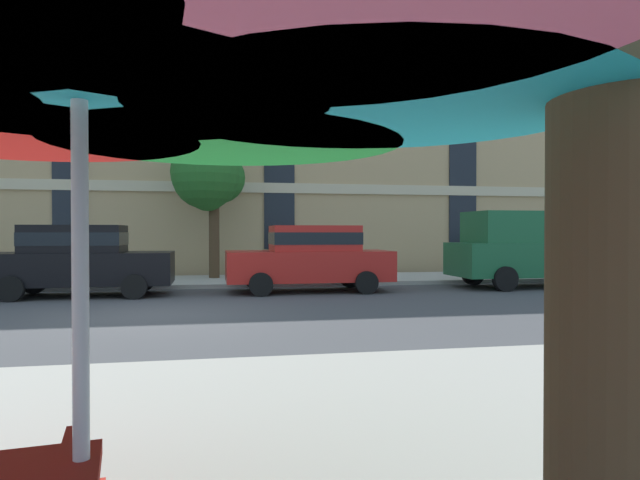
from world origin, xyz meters
name	(u,v)px	position (x,y,z in m)	size (l,w,h in m)	color
ground_plane	(152,316)	(0.00, 0.00, 0.00)	(120.00, 120.00, 0.00)	#424244
sidewalk_far	(174,282)	(0.00, 6.80, 0.06)	(56.00, 3.60, 0.12)	#B2ADA3
apartment_building	(186,127)	(0.00, 14.99, 6.40)	(42.57, 12.08, 12.80)	tan
sedan_black	(80,258)	(-2.10, 3.70, 0.95)	(4.40, 1.98, 1.78)	black
sedan_red	(311,256)	(3.76, 3.70, 0.95)	(4.40, 1.98, 1.78)	#B21E19
pickup_green	(531,252)	(10.29, 3.70, 1.03)	(5.10, 2.12, 2.20)	#195933
street_tree_middle	(208,176)	(1.03, 7.34, 3.41)	(2.41, 2.57, 4.66)	#4C3823
patio_umbrella	(79,50)	(0.66, -9.00, 2.26)	(4.14, 3.84, 2.51)	silver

